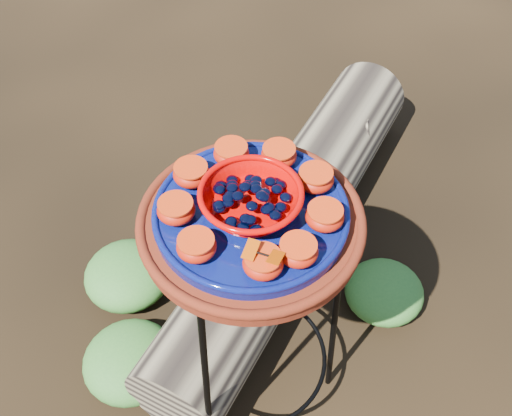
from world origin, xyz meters
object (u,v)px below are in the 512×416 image
terracotta_saucer (251,225)px  driftwood_log (290,219)px  red_bowl (251,201)px  plant_stand (252,318)px  cobalt_plate (251,215)px

terracotta_saucer → driftwood_log: terracotta_saucer is taller
red_bowl → driftwood_log: (0.35, 0.38, -0.65)m
terracotta_saucer → red_bowl: size_ratio=2.33×
plant_stand → terracotta_saucer: size_ratio=1.51×
terracotta_saucer → cobalt_plate: bearing=0.0°
plant_stand → driftwood_log: bearing=47.0°
red_bowl → driftwood_log: bearing=47.0°
terracotta_saucer → cobalt_plate: 0.03m
plant_stand → cobalt_plate: cobalt_plate is taller
plant_stand → red_bowl: bearing=0.0°
driftwood_log → red_bowl: bearing=-133.0°
terracotta_saucer → cobalt_plate: (0.00, 0.00, 0.03)m
red_bowl → cobalt_plate: bearing=0.0°
cobalt_plate → terracotta_saucer: bearing=0.0°
plant_stand → red_bowl: 0.44m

